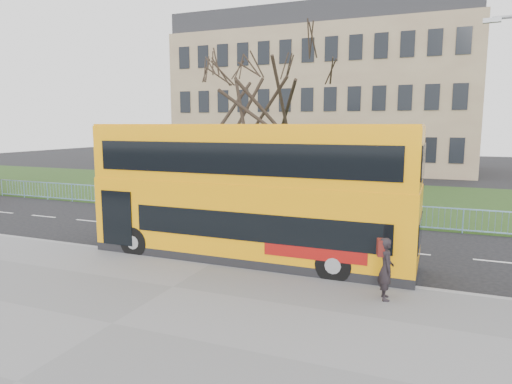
{
  "coord_description": "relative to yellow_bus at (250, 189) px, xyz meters",
  "views": [
    {
      "loc": [
        6.92,
        -14.86,
        4.76
      ],
      "look_at": [
        0.5,
        1.0,
        2.19
      ],
      "focal_mm": 32.0,
      "sensor_mm": 36.0,
      "label": 1
    }
  ],
  "objects": [
    {
      "name": "pavement",
      "position": [
        -0.88,
        -6.24,
        -2.45
      ],
      "size": [
        80.0,
        10.5,
        0.12
      ],
      "primitive_type": "cube",
      "color": "slate",
      "rests_on": "ground"
    },
    {
      "name": "grass_verge",
      "position": [
        -0.88,
        14.81,
        -2.47
      ],
      "size": [
        80.0,
        15.4,
        0.08
      ],
      "primitive_type": "cube",
      "color": "#243B15",
      "rests_on": "ground"
    },
    {
      "name": "bare_tree",
      "position": [
        -3.88,
        10.51,
        2.97
      ],
      "size": [
        7.56,
        7.56,
        10.81
      ],
      "primitive_type": null,
      "color": "black",
      "rests_on": "grass_verge"
    },
    {
      "name": "pedestrian",
      "position": [
        4.87,
        -2.28,
        -1.55
      ],
      "size": [
        0.55,
        0.7,
        1.68
      ],
      "primitive_type": "imported",
      "rotation": [
        0.0,
        0.0,
        1.84
      ],
      "color": "black",
      "rests_on": "pavement"
    },
    {
      "name": "ground",
      "position": [
        -0.88,
        0.51,
        -2.51
      ],
      "size": [
        120.0,
        120.0,
        0.0
      ],
      "primitive_type": "plane",
      "color": "black",
      "rests_on": "ground"
    },
    {
      "name": "yellow_bus",
      "position": [
        0.0,
        0.0,
        0.0
      ],
      "size": [
        11.18,
        2.71,
        4.68
      ],
      "rotation": [
        0.0,
        0.0,
        -0.0
      ],
      "color": "orange",
      "rests_on": "ground"
    },
    {
      "name": "civic_building",
      "position": [
        -5.88,
        35.51,
        4.49
      ],
      "size": [
        30.0,
        15.0,
        14.0
      ],
      "primitive_type": "cube",
      "color": "#876D55",
      "rests_on": "ground"
    },
    {
      "name": "guard_railing",
      "position": [
        -0.88,
        7.11,
        -1.96
      ],
      "size": [
        40.0,
        0.12,
        1.1
      ],
      "primitive_type": null,
      "color": "#6D9BC2",
      "rests_on": "ground"
    },
    {
      "name": "kerb",
      "position": [
        -0.88,
        -1.04,
        -2.44
      ],
      "size": [
        80.0,
        0.2,
        0.14
      ],
      "primitive_type": "cube",
      "color": "gray",
      "rests_on": "ground"
    }
  ]
}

